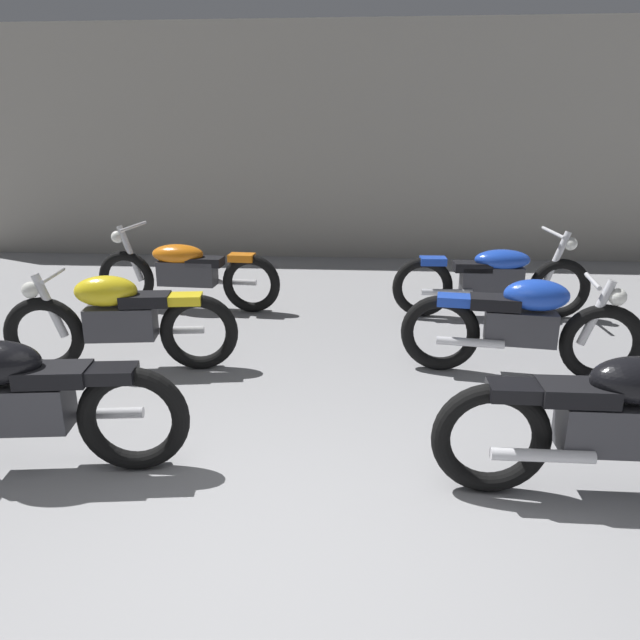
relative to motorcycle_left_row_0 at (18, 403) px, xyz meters
name	(u,v)px	position (x,y,z in m)	size (l,w,h in m)	color
ground_plane	(283,580)	(1.67, -0.80, -0.46)	(60.00, 60.00, 0.00)	gray
back_wall	(345,144)	(1.67, 6.76, 1.34)	(13.37, 0.24, 3.60)	#9E998E
motorcycle_left_row_0	(18,403)	(0.00, 0.00, 0.00)	(1.97, 0.56, 0.88)	black
motorcycle_left_row_1	(120,320)	(-0.04, 1.62, 0.00)	(1.97, 0.57, 0.88)	black
motorcycle_left_row_2	(186,272)	(-0.02, 3.49, -0.01)	(2.17, 0.68, 0.97)	black
motorcycle_right_row_0	(615,423)	(3.41, 0.00, 0.00)	(1.97, 0.48, 0.88)	black
motorcycle_right_row_1	(522,324)	(3.33, 1.75, 0.00)	(1.97, 0.50, 0.88)	black
motorcycle_right_row_2	(493,278)	(3.43, 3.45, -0.01)	(2.17, 0.68, 0.97)	black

